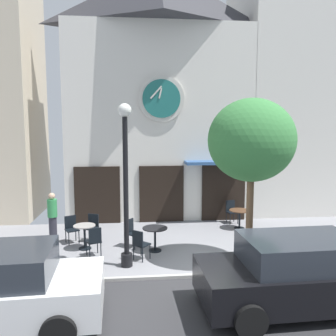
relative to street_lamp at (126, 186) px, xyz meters
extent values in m
cube|color=gray|center=(1.92, 1.80, -2.30)|extent=(26.23, 5.44, 0.05)
cube|color=#A8A5A0|center=(1.92, -0.90, -2.24)|extent=(26.23, 0.12, 0.08)
cube|color=silver|center=(1.33, 5.73, 1.73)|extent=(7.72, 2.44, 8.01)
cylinder|color=beige|center=(1.33, 4.46, 2.68)|extent=(1.83, 0.10, 1.83)
cylinder|color=#1E6660|center=(1.33, 4.40, 2.68)|extent=(1.50, 0.04, 1.50)
cube|color=beige|center=(1.29, 4.36, 2.88)|extent=(0.15, 0.03, 0.41)
cube|color=beige|center=(1.12, 4.36, 2.92)|extent=(0.47, 0.03, 0.51)
cube|color=black|center=(-1.24, 4.48, -1.13)|extent=(1.80, 0.10, 2.30)
cube|color=black|center=(1.33, 4.48, -1.13)|extent=(1.80, 0.10, 2.30)
cube|color=black|center=(3.91, 4.48, -1.13)|extent=(1.80, 0.10, 2.30)
cube|color=#33568C|center=(3.49, 4.17, 0.17)|extent=(2.47, 0.90, 0.12)
cube|color=silver|center=(8.28, 6.97, 3.25)|extent=(6.20, 4.91, 11.06)
cylinder|color=black|center=(0.00, 0.00, -2.10)|extent=(0.32, 0.32, 0.36)
cylinder|color=black|center=(0.00, 0.00, -0.21)|extent=(0.14, 0.14, 4.13)
sphere|color=white|center=(0.00, 0.00, 2.03)|extent=(0.36, 0.36, 0.36)
cylinder|color=brown|center=(3.47, -0.07, -0.95)|extent=(0.20, 0.20, 2.66)
ellipsoid|color=#3D8442|center=(3.47, -0.07, 1.23)|extent=(2.43, 2.18, 2.31)
cylinder|color=black|center=(-1.36, 1.52, -1.90)|extent=(0.07, 0.07, 0.76)
cylinder|color=black|center=(-1.36, 1.52, -2.26)|extent=(0.40, 0.40, 0.03)
cylinder|color=gray|center=(-1.36, 1.52, -1.52)|extent=(0.69, 0.69, 0.03)
cylinder|color=black|center=(0.86, 1.11, -1.91)|extent=(0.07, 0.07, 0.74)
cylinder|color=black|center=(0.86, 1.11, -2.26)|extent=(0.40, 0.40, 0.03)
cylinder|color=black|center=(0.86, 1.11, -1.54)|extent=(0.78, 0.78, 0.03)
cylinder|color=black|center=(4.22, 3.21, -1.93)|extent=(0.07, 0.07, 0.71)
cylinder|color=black|center=(4.22, 3.21, -2.26)|extent=(0.40, 0.40, 0.03)
cylinder|color=brown|center=(4.22, 3.21, -1.57)|extent=(0.80, 0.80, 0.03)
cube|color=black|center=(-1.24, 2.27, -1.83)|extent=(0.51, 0.51, 0.04)
cube|color=black|center=(-1.18, 2.44, -1.60)|extent=(0.37, 0.16, 0.45)
cylinder|color=black|center=(-1.46, 2.17, -2.05)|extent=(0.03, 0.03, 0.45)
cylinder|color=black|center=(-1.14, 2.05, -2.05)|extent=(0.03, 0.03, 0.45)
cylinder|color=black|center=(-1.34, 2.49, -2.05)|extent=(0.03, 0.03, 0.45)
cylinder|color=black|center=(-1.02, 2.37, -2.05)|extent=(0.03, 0.03, 0.45)
cube|color=black|center=(0.43, 0.46, -1.83)|extent=(0.56, 0.56, 0.04)
cube|color=black|center=(0.31, 0.33, -1.60)|extent=(0.31, 0.28, 0.45)
cylinder|color=black|center=(0.67, 0.48, -2.05)|extent=(0.03, 0.03, 0.45)
cylinder|color=black|center=(0.41, 0.70, -2.05)|extent=(0.03, 0.03, 0.45)
cylinder|color=black|center=(0.44, 0.22, -2.05)|extent=(0.03, 0.03, 0.45)
cylinder|color=black|center=(0.19, 0.45, -2.05)|extent=(0.03, 0.03, 0.45)
cube|color=black|center=(-1.85, 2.12, -1.83)|extent=(0.54, 0.54, 0.04)
cube|color=black|center=(-1.93, 2.28, -1.60)|extent=(0.36, 0.21, 0.45)
cylinder|color=black|center=(-1.92, 1.89, -2.05)|extent=(0.03, 0.03, 0.45)
cylinder|color=black|center=(-1.62, 2.05, -2.05)|extent=(0.03, 0.03, 0.45)
cylinder|color=black|center=(-2.08, 2.20, -2.05)|extent=(0.03, 0.03, 0.45)
cylinder|color=black|center=(-1.77, 2.35, -2.05)|extent=(0.03, 0.03, 0.45)
cube|color=black|center=(0.20, 1.52, -1.83)|extent=(0.56, 0.56, 0.04)
cube|color=black|center=(0.06, 1.63, -1.60)|extent=(0.27, 0.32, 0.45)
cylinder|color=black|center=(0.22, 1.28, -2.05)|extent=(0.03, 0.03, 0.45)
cylinder|color=black|center=(0.44, 1.55, -2.05)|extent=(0.03, 0.03, 0.45)
cylinder|color=black|center=(-0.04, 1.50, -2.05)|extent=(0.03, 0.03, 0.45)
cylinder|color=black|center=(0.17, 1.76, -2.05)|extent=(0.03, 0.03, 0.45)
cube|color=black|center=(4.15, 3.96, -1.83)|extent=(0.47, 0.47, 0.04)
cube|color=black|center=(4.11, 4.14, -1.60)|extent=(0.38, 0.11, 0.45)
cylinder|color=black|center=(4.01, 3.76, -2.05)|extent=(0.03, 0.03, 0.45)
cylinder|color=black|center=(4.35, 3.83, -2.05)|extent=(0.03, 0.03, 0.45)
cylinder|color=black|center=(3.95, 4.10, -2.05)|extent=(0.03, 0.03, 0.45)
cylinder|color=black|center=(4.28, 4.16, -2.05)|extent=(0.03, 0.03, 0.45)
cube|color=black|center=(-1.01, 0.88, -1.83)|extent=(0.52, 0.52, 0.04)
cube|color=black|center=(-0.94, 0.71, -1.60)|extent=(0.37, 0.18, 0.45)
cylinder|color=black|center=(-0.92, 1.10, -2.05)|extent=(0.03, 0.03, 0.45)
cylinder|color=black|center=(-1.23, 0.97, -2.05)|extent=(0.03, 0.03, 0.45)
cylinder|color=black|center=(-0.79, 0.79, -2.05)|extent=(0.03, 0.03, 0.45)
cylinder|color=black|center=(-1.10, 0.66, -2.05)|extent=(0.03, 0.03, 0.45)
cylinder|color=#2D2D38|center=(-2.53, 2.38, -1.85)|extent=(0.36, 0.36, 0.85)
cylinder|color=#338C4C|center=(-2.53, 2.38, -1.13)|extent=(0.45, 0.45, 0.60)
sphere|color=tan|center=(-2.53, 2.38, -0.72)|extent=(0.22, 0.22, 0.22)
cylinder|color=black|center=(-1.11, -3.57, -1.96)|extent=(0.65, 0.25, 0.64)
cylinder|color=black|center=(-1.20, -1.77, -1.96)|extent=(0.65, 0.25, 0.64)
cube|color=black|center=(3.72, -2.61, -1.68)|extent=(4.35, 1.92, 0.75)
cube|color=#262B33|center=(3.72, -2.61, -1.03)|extent=(2.45, 1.65, 0.60)
cylinder|color=black|center=(5.12, -1.67, -1.96)|extent=(0.65, 0.24, 0.64)
cylinder|color=black|center=(2.33, -3.55, -1.96)|extent=(0.65, 0.24, 0.64)
cylinder|color=black|center=(2.28, -1.75, -1.96)|extent=(0.65, 0.24, 0.64)
camera|label=1|loc=(0.23, -9.39, 1.60)|focal=37.18mm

